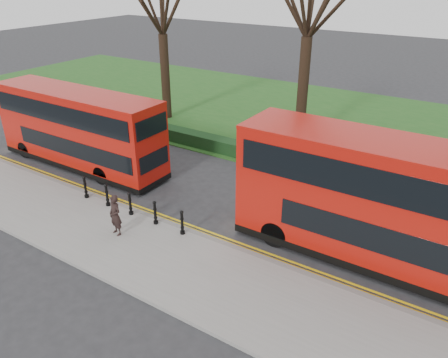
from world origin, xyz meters
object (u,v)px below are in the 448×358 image
Objects in this scene: bus_lead at (79,129)px; pedestrian at (115,215)px; bollard_row at (130,204)px; bus_rear at (400,209)px.

bus_lead reaches higher than pedestrian.
bollard_row is 0.56× the size of bus_lead.
bollard_row is 10.60m from bus_rear.
bus_lead is (-5.92, 2.58, 1.39)m from bollard_row.
bollard_row is at bearing -23.54° from bus_lead.
pedestrian is at bearing -157.22° from bus_rear.
pedestrian is at bearing -31.40° from bus_lead.
bus_lead reaches higher than bollard_row.
bus_rear is at bearing 34.29° from pedestrian.
pedestrian reaches higher than bollard_row.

